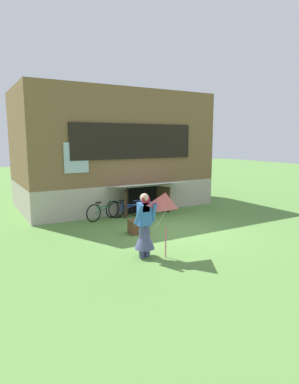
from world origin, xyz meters
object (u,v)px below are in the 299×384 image
at_px(person, 145,231).
at_px(kite, 165,208).
at_px(wooden_crate, 137,227).
at_px(bicycle_blue, 128,209).
at_px(bicycle_green, 103,211).

height_order(person, kite, person).
xyz_separation_m(kite, wooden_crate, (0.51, 2.46, -1.11)).
distance_m(person, bicycle_blue, 4.38).
height_order(person, wooden_crate, person).
xyz_separation_m(person, wooden_crate, (0.82, 1.98, -0.47)).
bearing_deg(wooden_crate, person, -112.47).
height_order(person, bicycle_blue, person).
relative_size(bicycle_blue, wooden_crate, 3.19).
distance_m(person, wooden_crate, 2.19).
relative_size(kite, bicycle_green, 1.09).
xyz_separation_m(person, bicycle_blue, (1.55, 4.08, -0.36)).
distance_m(person, kite, 0.86).
bearing_deg(bicycle_green, bicycle_blue, -23.37).
bearing_deg(bicycle_green, wooden_crate, -100.67).
bearing_deg(kite, wooden_crate, 78.27).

